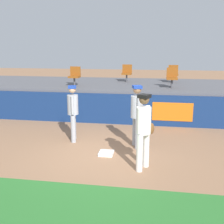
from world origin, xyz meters
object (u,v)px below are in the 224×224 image
object	(u,v)px
seat_front_right	(172,77)
player_coach_visitor	(137,112)
seat_front_left	(75,75)
player_runner_visitor	(73,109)
seat_back_center	(127,72)
player_fielder_home	(144,127)
first_base	(106,153)
seat_back_right	(173,73)

from	to	relation	value
seat_front_right	player_coach_visitor	bearing A→B (deg)	-106.52
player_coach_visitor	seat_front_left	xyz separation A→B (m)	(-3.06, 3.94, 0.65)
player_runner_visitor	seat_back_center	bearing A→B (deg)	154.39
player_runner_visitor	seat_back_center	xyz separation A→B (m)	(1.09, 5.50, 0.70)
player_fielder_home	player_coach_visitor	bearing A→B (deg)	-143.92
player_coach_visitor	seat_front_right	xyz separation A→B (m)	(1.17, 3.93, 0.65)
seat_back_center	seat_front_left	xyz separation A→B (m)	(-2.13, -1.80, -0.00)
first_base	seat_back_center	size ratio (longest dim) A/B	0.48
player_fielder_home	seat_front_left	distance (m)	6.44
first_base	player_coach_visitor	xyz separation A→B (m)	(0.78, 0.77, 1.04)
player_coach_visitor	seat_front_right	distance (m)	4.16
player_runner_visitor	player_coach_visitor	bearing A→B (deg)	68.95
seat_back_center	seat_front_right	world-z (taller)	same
player_coach_visitor	seat_back_right	xyz separation A→B (m)	(1.30, 5.73, 0.65)
first_base	player_fielder_home	world-z (taller)	player_fielder_home
player_coach_visitor	seat_back_right	bearing A→B (deg)	148.85
first_base	player_fielder_home	size ratio (longest dim) A/B	0.21
first_base	seat_back_center	distance (m)	6.72
first_base	seat_front_left	xyz separation A→B (m)	(-2.29, 4.70, 1.70)
seat_front_left	seat_front_right	world-z (taller)	same
first_base	seat_front_right	xyz separation A→B (m)	(1.94, 4.70, 1.70)
first_base	player_fielder_home	distance (m)	1.67
player_fielder_home	player_coach_visitor	world-z (taller)	player_fielder_home
player_runner_visitor	seat_front_left	world-z (taller)	seat_front_left
player_fielder_home	seat_front_right	xyz separation A→B (m)	(0.88, 5.46, 0.65)
seat_front_right	player_runner_visitor	bearing A→B (deg)	-130.82
seat_back_center	seat_front_right	bearing A→B (deg)	-40.54
player_runner_visitor	seat_front_right	xyz separation A→B (m)	(3.19, 3.70, 0.70)
first_base	player_runner_visitor	distance (m)	1.89
seat_back_center	seat_back_right	distance (m)	2.24
player_runner_visitor	seat_front_left	bearing A→B (deg)	-178.72
seat_front_left	player_fielder_home	bearing A→B (deg)	-58.44
seat_back_right	player_coach_visitor	bearing A→B (deg)	-102.82
player_coach_visitor	seat_back_center	distance (m)	5.85
first_base	player_runner_visitor	world-z (taller)	player_runner_visitor
first_base	seat_front_right	world-z (taller)	seat_front_right
player_fielder_home	seat_back_right	distance (m)	7.36
first_base	player_coach_visitor	world-z (taller)	player_coach_visitor
player_coach_visitor	seat_front_right	bearing A→B (deg)	145.14
player_fielder_home	player_runner_visitor	size ratio (longest dim) A/B	1.05
first_base	seat_front_left	distance (m)	5.50
first_base	seat_front_left	bearing A→B (deg)	115.94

